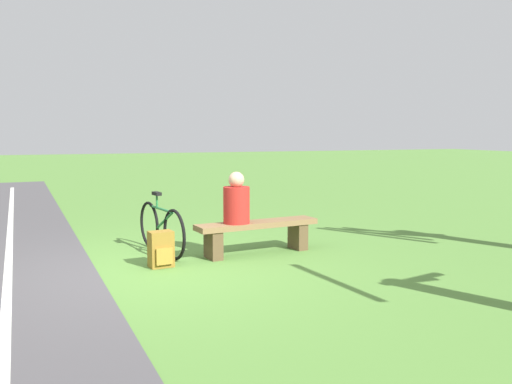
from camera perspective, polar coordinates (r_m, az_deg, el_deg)
The scene contains 5 objects.
ground_plane at distance 7.07m, azimuth -10.57°, elevation -8.21°, with size 80.00×80.00×0.00m, color #548438.
bench at distance 7.85m, azimuth 0.14°, elevation -4.16°, with size 1.89×0.58×0.47m.
person_seated at distance 7.63m, azimuth -2.08°, elevation -1.04°, with size 0.42×0.42×0.73m.
bicycle at distance 7.99m, azimuth -10.02°, elevation -3.76°, with size 0.35×1.64×0.89m.
backpack at distance 7.20m, azimuth -10.01°, elevation -6.01°, with size 0.33×0.28×0.48m.
Camera 1 is at (1.24, 6.73, 1.76)m, focal length 37.80 mm.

